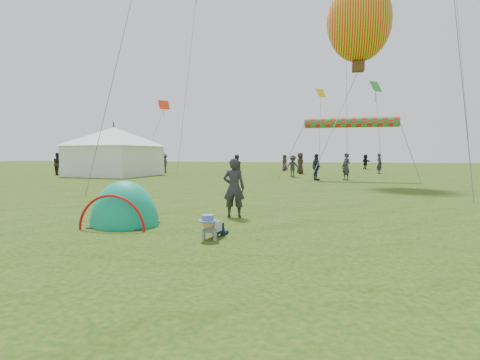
% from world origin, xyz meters
% --- Properties ---
extents(ground, '(140.00, 140.00, 0.00)m').
position_xyz_m(ground, '(0.00, 0.00, 0.00)').
color(ground, '#123D09').
extents(crawling_toddler, '(0.57, 0.74, 0.52)m').
position_xyz_m(crawling_toddler, '(-0.70, 0.20, 0.26)').
color(crawling_toddler, black).
rests_on(crawling_toddler, ground).
extents(popup_tent, '(1.69, 1.41, 2.12)m').
position_xyz_m(popup_tent, '(-3.12, 1.08, 0.00)').
color(popup_tent, '#139F7F').
rests_on(popup_tent, ground).
extents(standing_adult, '(0.61, 0.43, 1.57)m').
position_xyz_m(standing_adult, '(-0.87, 2.73, 0.79)').
color(standing_adult, '#2A292D').
rests_on(standing_adult, ground).
extents(event_marquee, '(6.46, 6.46, 4.01)m').
position_xyz_m(event_marquee, '(-14.44, 19.22, 2.01)').
color(event_marquee, white).
rests_on(event_marquee, ground).
extents(crowd_person_0, '(0.73, 0.76, 1.74)m').
position_xyz_m(crowd_person_0, '(2.78, 17.96, 0.87)').
color(crowd_person_0, '#2F3035').
rests_on(crowd_person_0, ground).
extents(crowd_person_1, '(1.10, 1.06, 1.78)m').
position_xyz_m(crowd_person_1, '(-19.20, 18.88, 0.89)').
color(crowd_person_1, black).
rests_on(crowd_person_1, ground).
extents(crowd_person_2, '(0.82, 1.07, 1.70)m').
position_xyz_m(crowd_person_2, '(0.92, 17.41, 0.85)').
color(crowd_person_2, '#1F293B').
rests_on(crowd_person_2, ground).
extents(crowd_person_3, '(1.20, 1.25, 1.71)m').
position_xyz_m(crowd_person_3, '(-12.52, 24.20, 0.85)').
color(crowd_person_3, '#323237').
rests_on(crowd_person_3, ground).
extents(crowd_person_4, '(0.60, 0.84, 1.61)m').
position_xyz_m(crowd_person_4, '(-2.48, 30.50, 0.81)').
color(crowd_person_4, '#312423').
rests_on(crowd_person_4, ground).
extents(crowd_person_5, '(1.05, 1.59, 1.64)m').
position_xyz_m(crowd_person_5, '(5.77, 36.17, 0.82)').
color(crowd_person_5, black).
rests_on(crowd_person_5, ground).
extents(crowd_person_6, '(0.65, 0.47, 1.68)m').
position_xyz_m(crowd_person_6, '(-21.49, 22.10, 0.84)').
color(crowd_person_6, '#2D2E33').
rests_on(crowd_person_6, ground).
extents(crowd_person_7, '(0.99, 0.93, 1.63)m').
position_xyz_m(crowd_person_7, '(-4.10, 16.49, 0.81)').
color(crowd_person_7, black).
rests_on(crowd_person_7, ground).
extents(crowd_person_9, '(1.19, 1.02, 1.60)m').
position_xyz_m(crowd_person_9, '(-0.81, 20.40, 0.80)').
color(crowd_person_9, '#303036').
rests_on(crowd_person_9, ground).
extents(crowd_person_10, '(0.57, 0.88, 1.79)m').
position_xyz_m(crowd_person_10, '(-0.57, 24.77, 0.90)').
color(crowd_person_10, '#2F231C').
rests_on(crowd_person_10, ground).
extents(crowd_person_11, '(1.58, 0.55, 1.69)m').
position_xyz_m(crowd_person_11, '(-15.79, 27.29, 0.84)').
color(crowd_person_11, '#243543').
rests_on(crowd_person_11, ground).
extents(crowd_person_12, '(0.60, 0.73, 1.73)m').
position_xyz_m(crowd_person_12, '(5.95, 26.64, 0.87)').
color(crowd_person_12, '#282530').
rests_on(crowd_person_12, ground).
extents(balloon_kite, '(3.41, 3.41, 4.78)m').
position_xyz_m(balloon_kite, '(3.15, 14.84, 8.56)').
color(balloon_kite, '#D2D610').
extents(rainbow_tube_kite, '(5.69, 0.64, 0.64)m').
position_xyz_m(rainbow_tube_kite, '(2.99, 17.67, 3.65)').
color(rainbow_tube_kite, red).
extents(diamond_kite_1, '(0.87, 0.87, 0.71)m').
position_xyz_m(diamond_kite_1, '(1.04, 24.18, 6.55)').
color(diamond_kite_1, yellow).
extents(diamond_kite_4, '(0.88, 0.88, 0.72)m').
position_xyz_m(diamond_kite_4, '(2.95, 24.35, 10.59)').
color(diamond_kite_4, '#0D80DE').
extents(diamond_kite_7, '(1.13, 1.13, 0.92)m').
position_xyz_m(diamond_kite_7, '(-13.90, 27.30, 6.44)').
color(diamond_kite_7, red).
extents(diamond_kite_9, '(1.12, 1.12, 0.91)m').
position_xyz_m(diamond_kite_9, '(5.48, 26.52, 7.30)').
color(diamond_kite_9, green).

